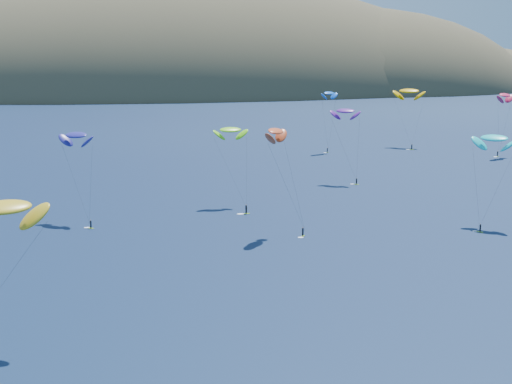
% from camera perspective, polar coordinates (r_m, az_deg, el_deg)
% --- Properties ---
extents(island, '(730.00, 300.00, 210.00)m').
position_cam_1_polar(island, '(616.96, -5.52, 7.17)').
color(island, '#3D3526').
rests_on(island, ground).
extents(kitesurfer_2, '(12.84, 13.30, 19.97)m').
position_cam_1_polar(kitesurfer_2, '(89.60, -19.47, -1.18)').
color(kitesurfer_2, '#8DC515').
rests_on(kitesurfer_2, ground).
extents(kitesurfer_3, '(7.77, 13.90, 19.36)m').
position_cam_1_polar(kitesurfer_3, '(164.22, -2.05, 4.98)').
color(kitesurfer_3, '#8DC515').
rests_on(kitesurfer_3, ground).
extents(kitesurfer_4, '(7.92, 7.36, 22.22)m').
position_cam_1_polar(kitesurfer_4, '(249.56, 5.87, 7.87)').
color(kitesurfer_4, '#8DC515').
rests_on(kitesurfer_4, ground).
extents(kitesurfer_5, '(10.86, 12.33, 20.10)m').
position_cam_1_polar(kitesurfer_5, '(153.46, 18.52, 4.11)').
color(kitesurfer_5, '#8DC515').
rests_on(kitesurfer_5, ground).
extents(kitesurfer_6, '(8.61, 10.12, 21.23)m').
position_cam_1_polar(kitesurfer_6, '(193.71, 7.17, 6.45)').
color(kitesurfer_6, '#8DC515').
rests_on(kitesurfer_6, ground).
extents(kitesurfer_8, '(9.54, 7.93, 22.61)m').
position_cam_1_polar(kitesurfer_8, '(252.05, 19.30, 7.32)').
color(kitesurfer_8, '#8DC515').
rests_on(kitesurfer_8, ground).
extents(kitesurfer_9, '(8.67, 9.27, 22.16)m').
position_cam_1_polar(kitesurfer_9, '(137.43, 1.60, 4.88)').
color(kitesurfer_9, '#8DC515').
rests_on(kitesurfer_9, ground).
extents(kitesurfer_10, '(8.79, 14.43, 20.09)m').
position_cam_1_polar(kitesurfer_10, '(154.07, -14.20, 4.43)').
color(kitesurfer_10, '#8DC515').
rests_on(kitesurfer_10, ground).
extents(kitesurfer_11, '(12.09, 16.74, 23.15)m').
position_cam_1_polar(kitesurfer_11, '(268.62, 12.16, 7.91)').
color(kitesurfer_11, '#8DC515').
rests_on(kitesurfer_11, ground).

